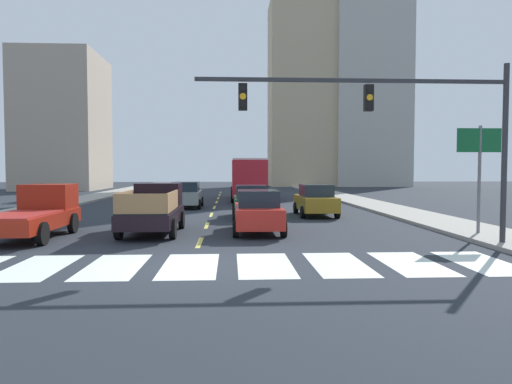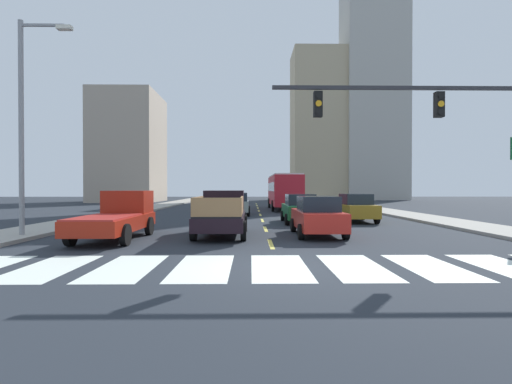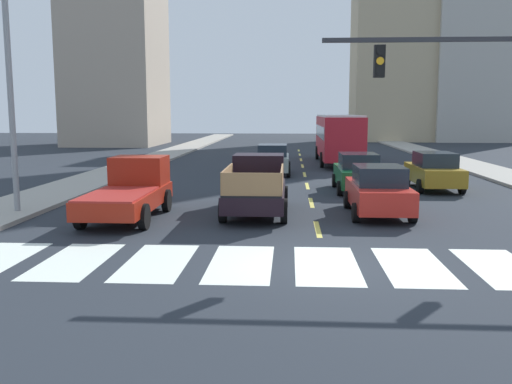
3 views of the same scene
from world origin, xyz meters
The scene contains 30 objects.
ground_plane centered at (0.00, 0.00, 0.00)m, with size 160.00×160.00×0.00m, color #252A32.
sidewalk_right centered at (10.94, 18.00, 0.07)m, with size 2.95×110.00×0.15m, color #9C988E.
sidewalk_left centered at (-10.94, 18.00, 0.07)m, with size 2.95×110.00×0.15m, color #9C988E.
crosswalk_stripe_2 centered at (-3.98, 0.00, 0.00)m, with size 1.46×3.38×0.01m, color silver.
crosswalk_stripe_3 centered at (-1.99, 0.00, 0.00)m, with size 1.46×3.38×0.01m, color silver.
crosswalk_stripe_4 centered at (0.00, 0.00, 0.00)m, with size 1.46×3.38×0.01m, color silver.
crosswalk_stripe_5 centered at (1.99, 0.00, 0.00)m, with size 1.46×3.38×0.01m, color silver.
crosswalk_stripe_6 centered at (3.98, 0.00, 0.00)m, with size 1.46×3.38×0.01m, color silver.
crosswalk_stripe_7 centered at (5.98, 0.00, 0.00)m, with size 1.46×3.38×0.01m, color silver.
crosswalk_stripe_8 centered at (7.97, 0.00, 0.00)m, with size 1.46×3.38×0.01m, color silver.
lane_dash_0 centered at (0.00, 4.00, 0.00)m, with size 0.16×2.40×0.01m, color #DBCB54.
lane_dash_1 centered at (0.00, 9.00, 0.00)m, with size 0.16×2.40×0.01m, color #DBCB54.
lane_dash_2 centered at (0.00, 14.00, 0.00)m, with size 0.16×2.40×0.01m, color #DBCB54.
lane_dash_3 centered at (0.00, 19.00, 0.00)m, with size 0.16×2.40×0.01m, color #DBCB54.
lane_dash_4 centered at (0.00, 24.00, 0.00)m, with size 0.16×2.40×0.01m, color #DBCB54.
lane_dash_5 centered at (0.00, 29.00, 0.00)m, with size 0.16×2.40×0.01m, color #DBCB54.
lane_dash_6 centered at (0.00, 34.00, 0.00)m, with size 0.16×2.40×0.01m, color #DBCB54.
lane_dash_7 centered at (0.00, 39.00, 0.00)m, with size 0.16×2.40×0.01m, color #DBCB54.
pickup_stakebed centered at (-2.01, 6.84, 0.94)m, with size 2.18×5.20×1.96m.
pickup_dark centered at (-6.22, 5.67, 0.92)m, with size 2.18×5.20×1.96m.
city_bus centered at (2.46, 25.93, 1.95)m, with size 2.72×10.80×3.32m.
sedan_near_right centered at (5.72, 13.10, 0.86)m, with size 2.02×4.40×1.72m.
sedan_far centered at (-1.81, 18.81, 0.86)m, with size 2.02×4.40×1.72m.
sedan_near_left centered at (2.17, 12.25, 0.86)m, with size 2.02×4.40×1.72m.
sedan_mid centered at (2.17, 6.44, 0.86)m, with size 2.02×4.40×1.72m.
traffic_signal_gantry centered at (6.74, 2.56, 4.25)m, with size 10.19×0.27×6.00m.
direction_sign_green centered at (10.46, 4.90, 3.03)m, with size 1.70×0.12×4.20m.
tower_tall_centre centered at (21.43, 56.87, 26.80)m, with size 10.73×7.74×53.61m, color #ADABA3.
block_mid_left centered at (-19.40, 47.31, 8.21)m, with size 9.13×11.01×16.42m, color tan.
block_low_right centered at (12.12, 57.57, 13.41)m, with size 10.56×7.98×26.81m, color tan.
Camera 1 is at (1.09, -12.63, 2.59)m, focal length 33.43 mm.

